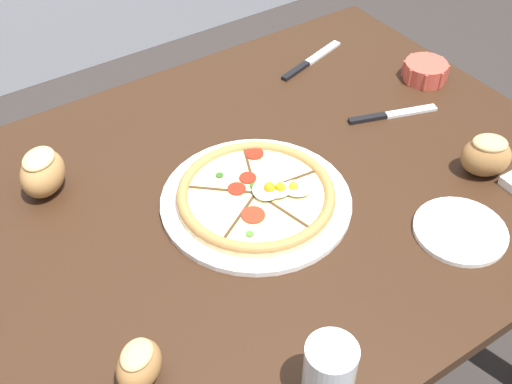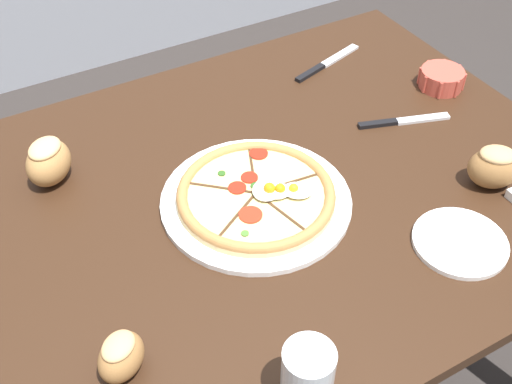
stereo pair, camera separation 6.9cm
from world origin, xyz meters
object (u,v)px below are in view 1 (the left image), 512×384
(bread_piece_near, at_px, (42,172))
(bread_piece_mid, at_px, (139,364))
(bread_piece_far, at_px, (486,155))
(pizza, at_px, (256,196))
(side_saucer, at_px, (460,231))
(ramekin_bowl, at_px, (425,71))
(dining_table, at_px, (273,216))
(water_glass, at_px, (329,375))
(knife_spare, at_px, (392,114))
(knife_main, at_px, (311,61))

(bread_piece_near, height_order, bread_piece_mid, bread_piece_near)
(bread_piece_far, bearing_deg, pizza, 157.22)
(side_saucer, bearing_deg, ramekin_bowl, 52.68)
(ramekin_bowl, xyz_separation_m, bread_piece_far, (-0.15, -0.32, 0.02))
(dining_table, xyz_separation_m, bread_piece_mid, (-0.42, -0.25, 0.13))
(pizza, distance_m, water_glass, 0.42)
(dining_table, relative_size, water_glass, 11.07)
(ramekin_bowl, height_order, knife_spare, ramekin_bowl)
(bread_piece_near, height_order, side_saucer, bread_piece_near)
(pizza, xyz_separation_m, bread_piece_near, (-0.33, 0.26, 0.03))
(bread_piece_mid, bearing_deg, bread_piece_near, 86.22)
(ramekin_bowl, relative_size, knife_spare, 0.53)
(bread_piece_near, xyz_separation_m, side_saucer, (0.60, -0.54, -0.04))
(water_glass, bearing_deg, bread_piece_far, 20.38)
(bread_piece_near, distance_m, bread_piece_mid, 0.48)
(bread_piece_far, bearing_deg, ramekin_bowl, 64.63)
(dining_table, xyz_separation_m, pizza, (-0.06, -0.03, 0.11))
(water_glass, bearing_deg, knife_spare, 39.72)
(dining_table, relative_size, bread_piece_far, 10.05)
(knife_spare, xyz_separation_m, side_saucer, (-0.14, -0.34, 0.00))
(pizza, relative_size, ramekin_bowl, 3.36)
(pizza, bearing_deg, dining_table, 25.75)
(bread_piece_far, bearing_deg, bread_piece_near, 149.65)
(water_glass, bearing_deg, ramekin_bowl, 36.19)
(pizza, bearing_deg, bread_piece_mid, -148.33)
(knife_spare, bearing_deg, bread_piece_mid, -141.35)
(knife_main, xyz_separation_m, side_saucer, (-0.13, -0.63, 0.00))
(knife_spare, xyz_separation_m, water_glass, (-0.55, -0.46, 0.05))
(knife_main, relative_size, side_saucer, 1.30)
(bread_piece_near, distance_m, knife_spare, 0.77)
(dining_table, relative_size, side_saucer, 7.25)
(pizza, height_order, bread_piece_far, bread_piece_far)
(pizza, relative_size, side_saucer, 2.14)
(dining_table, bearing_deg, ramekin_bowl, 11.31)
(ramekin_bowl, xyz_separation_m, side_saucer, (-0.31, -0.41, -0.02))
(water_glass, distance_m, side_saucer, 0.43)
(knife_main, xyz_separation_m, knife_spare, (0.01, -0.28, 0.00))
(bread_piece_mid, height_order, water_glass, water_glass)
(ramekin_bowl, relative_size, bread_piece_mid, 1.06)
(side_saucer, bearing_deg, knife_main, 78.23)
(dining_table, height_order, bread_piece_far, bread_piece_far)
(ramekin_bowl, bearing_deg, bread_piece_near, 171.98)
(bread_piece_mid, xyz_separation_m, water_glass, (0.22, -0.17, 0.01))
(side_saucer, bearing_deg, knife_spare, 67.17)
(pizza, distance_m, bread_piece_far, 0.47)
(bread_piece_mid, height_order, side_saucer, bread_piece_mid)
(bread_piece_far, bearing_deg, bread_piece_mid, -177.23)
(bread_piece_mid, xyz_separation_m, knife_spare, (0.77, 0.29, -0.04))
(bread_piece_near, height_order, knife_spare, bread_piece_near)
(side_saucer, bearing_deg, bread_piece_far, 30.06)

